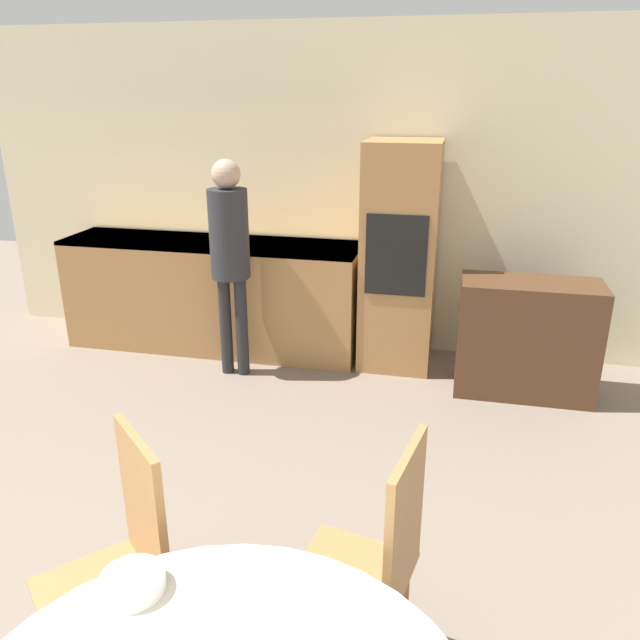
% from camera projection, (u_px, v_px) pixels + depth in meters
% --- Properties ---
extents(wall_back, '(6.85, 0.05, 2.60)m').
position_uv_depth(wall_back, '(378.00, 195.00, 5.03)').
color(wall_back, beige).
rests_on(wall_back, ground_plane).
extents(kitchen_counter, '(2.48, 0.60, 0.93)m').
position_uv_depth(kitchen_counter, '(213.00, 293.00, 5.27)').
color(kitchen_counter, '#AD7A47').
rests_on(kitchen_counter, ground_plane).
extents(oven_unit, '(0.56, 0.59, 1.76)m').
position_uv_depth(oven_unit, '(400.00, 257.00, 4.82)').
color(oven_unit, '#AD7A47').
rests_on(oven_unit, ground_plane).
extents(sideboard, '(0.97, 0.45, 0.84)m').
position_uv_depth(sideboard, '(526.00, 338.00, 4.47)').
color(sideboard, '#51331E').
rests_on(sideboard, ground_plane).
extents(chair_far_left, '(0.57, 0.57, 1.02)m').
position_uv_depth(chair_far_left, '(124.00, 557.00, 2.18)').
color(chair_far_left, '#AD7A47').
rests_on(chair_far_left, ground_plane).
extents(chair_far_right, '(0.47, 0.47, 1.02)m').
position_uv_depth(chair_far_right, '(378.00, 559.00, 2.17)').
color(chair_far_right, '#AD7A47').
rests_on(chair_far_right, ground_plane).
extents(person_standing, '(0.29, 0.29, 1.64)m').
position_uv_depth(person_standing, '(230.00, 244.00, 4.56)').
color(person_standing, '#262628').
rests_on(person_standing, ground_plane).
extents(bowl_centre, '(0.19, 0.19, 0.05)m').
position_uv_depth(bowl_centre, '(133.00, 583.00, 1.78)').
color(bowl_centre, white).
rests_on(bowl_centre, dining_table).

